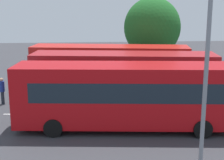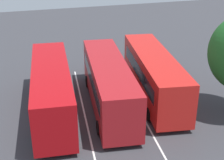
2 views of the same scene
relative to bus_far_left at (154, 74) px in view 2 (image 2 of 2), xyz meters
The scene contains 7 objects.
ground_plane 4.16m from the bus_far_left, 102.21° to the left, with size 71.48×71.48×0.00m, color #38383D.
bus_far_left is the anchor object (origin of this frame).
bus_center_left 3.73m from the bus_far_left, 97.94° to the left, with size 11.38×3.97×3.31m.
bus_center_right 7.64m from the bus_far_left, 91.66° to the left, with size 11.35×3.65×3.31m.
pedestrian 7.57m from the bus_far_left, 21.01° to the left, with size 0.45×0.45×1.72m.
lane_stripe_outer_left 2.62m from the bus_far_left, 114.71° to the left, with size 14.84×0.12×0.01m, color silver.
lane_stripe_inner_left 5.94m from the bus_far_left, 98.05° to the left, with size 14.84×0.12×0.01m, color silver.
Camera 2 is at (-19.78, 6.14, 11.27)m, focal length 52.45 mm.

